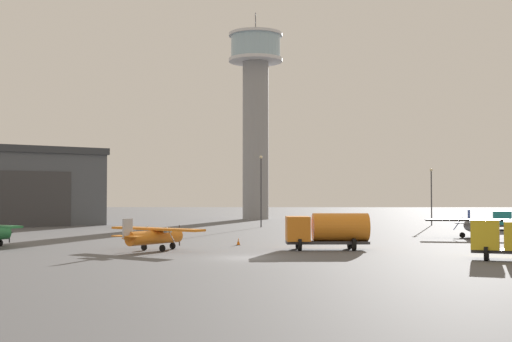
% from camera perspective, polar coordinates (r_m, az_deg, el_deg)
% --- Properties ---
extents(ground_plane, '(400.00, 400.00, 0.00)m').
position_cam_1_polar(ground_plane, '(49.22, -0.98, -7.34)').
color(ground_plane, '#545456').
extents(control_tower, '(10.15, 10.15, 39.07)m').
position_cam_1_polar(control_tower, '(127.86, -0.04, 5.81)').
color(control_tower, gray).
rests_on(control_tower, ground_plane).
extents(hangar, '(32.38, 31.31, 11.58)m').
position_cam_1_polar(hangar, '(109.56, -20.42, -1.25)').
color(hangar, '#4C5159').
rests_on(hangar, ground_plane).
extents(airplane_orange, '(8.41, 6.95, 2.71)m').
position_cam_1_polar(airplane_orange, '(55.69, -8.61, -5.40)').
color(airplane_orange, orange).
rests_on(airplane_orange, ground_plane).
extents(airplane_black, '(9.95, 7.78, 2.92)m').
position_cam_1_polar(airplane_black, '(74.97, 17.85, -4.37)').
color(airplane_black, black).
rests_on(airplane_black, ground_plane).
extents(truck_flatbed_teal, '(4.20, 6.49, 2.49)m').
position_cam_1_polar(truck_flatbed_teal, '(92.83, 20.07, -3.97)').
color(truck_flatbed_teal, '#38383D').
rests_on(truck_flatbed_teal, ground_plane).
extents(truck_fuel_tanker_orange, '(6.92, 3.47, 3.04)m').
position_cam_1_polar(truck_fuel_tanker_orange, '(56.62, 6.09, -4.90)').
color(truck_fuel_tanker_orange, '#38383D').
rests_on(truck_fuel_tanker_orange, ground_plane).
extents(light_post_east, '(0.44, 0.44, 8.53)m').
position_cam_1_polar(light_post_east, '(104.73, 14.59, -1.67)').
color(light_post_east, '#38383D').
rests_on(light_post_east, ground_plane).
extents(light_post_north, '(0.44, 0.44, 10.10)m').
position_cam_1_polar(light_post_north, '(95.07, 0.43, -1.21)').
color(light_post_north, '#38383D').
rests_on(light_post_north, ground_plane).
extents(traffic_cone_near_left, '(0.36, 0.36, 0.64)m').
position_cam_1_polar(traffic_cone_near_left, '(61.56, -1.50, -5.98)').
color(traffic_cone_near_left, black).
rests_on(traffic_cone_near_left, ground_plane).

